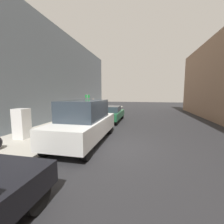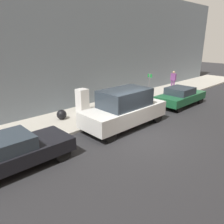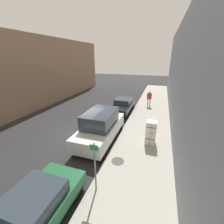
{
  "view_description": "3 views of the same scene",
  "coord_description": "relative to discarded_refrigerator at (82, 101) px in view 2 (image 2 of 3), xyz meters",
  "views": [
    {
      "loc": [
        1.38,
        -6.64,
        2.49
      ],
      "look_at": [
        -0.26,
        0.87,
        1.55
      ],
      "focal_mm": 24.0,
      "sensor_mm": 36.0,
      "label": 1
    },
    {
      "loc": [
        6.3,
        -8.13,
        4.75
      ],
      "look_at": [
        -1.61,
        -0.57,
        1.09
      ],
      "focal_mm": 35.0,
      "sensor_mm": 36.0,
      "label": 2
    },
    {
      "loc": [
        -5.23,
        8.98,
        5.6
      ],
      "look_at": [
        -1.49,
        -2.43,
        1.12
      ],
      "focal_mm": 24.0,
      "sensor_mm": 36.0,
      "label": 3
    }
  ],
  "objects": [
    {
      "name": "ground_plane",
      "position": [
        4.94,
        0.06,
        -0.93
      ],
      "size": [
        80.0,
        80.0,
        0.0
      ],
      "primitive_type": "plane",
      "color": "#28282B"
    },
    {
      "name": "sidewalk_slab",
      "position": [
        0.43,
        0.06,
        -0.86
      ],
      "size": [
        3.66,
        44.0,
        0.14
      ],
      "primitive_type": "cube",
      "color": "#B2ADA0",
      "rests_on": "ground"
    },
    {
      "name": "building_facade_near",
      "position": [
        -2.62,
        0.06,
        3.3
      ],
      "size": [
        2.45,
        39.6,
        8.45
      ],
      "primitive_type": "cube",
      "color": "slate",
      "rests_on": "ground"
    },
    {
      "name": "discarded_refrigerator",
      "position": [
        0.0,
        0.0,
        0.0
      ],
      "size": [
        0.66,
        0.67,
        1.58
      ],
      "color": "white",
      "rests_on": "sidewalk_slab"
    },
    {
      "name": "manhole_cover",
      "position": [
        1.53,
        2.45,
        -0.78
      ],
      "size": [
        0.7,
        0.7,
        0.02
      ],
      "primitive_type": "cylinder",
      "color": "#47443F",
      "rests_on": "sidewalk_slab"
    },
    {
      "name": "street_sign_post",
      "position": [
        1.91,
        4.56,
        0.54
      ],
      "size": [
        0.36,
        0.07,
        2.35
      ],
      "color": "slate",
      "rests_on": "sidewalk_slab"
    },
    {
      "name": "trash_bag",
      "position": [
        0.15,
        -1.68,
        -0.49
      ],
      "size": [
        0.59,
        0.59,
        0.59
      ],
      "primitive_type": "sphere",
      "color": "black",
      "rests_on": "sidewalk_slab"
    },
    {
      "name": "pedestrian_standing_near",
      "position": [
        0.31,
        10.45,
        0.25
      ],
      "size": [
        0.51,
        0.24,
        1.77
      ],
      "rotation": [
        0.0,
        0.0,
        4.99
      ],
      "color": "#7A3D7F",
      "rests_on": "sidewalk_slab"
    },
    {
      "name": "parked_sedan_dark",
      "position": [
        3.36,
        -5.79,
        -0.2
      ],
      "size": [
        1.84,
        4.52,
        1.39
      ],
      "color": "black",
      "rests_on": "ground"
    },
    {
      "name": "parked_van_white",
      "position": [
        3.36,
        0.45,
        0.16
      ],
      "size": [
        2.02,
        5.14,
        2.17
      ],
      "color": "silver",
      "rests_on": "ground"
    },
    {
      "name": "parked_sedan_green",
      "position": [
        3.36,
        6.55,
        -0.2
      ],
      "size": [
        1.85,
        4.34,
        1.39
      ],
      "color": "#1E6038",
      "rests_on": "ground"
    }
  ]
}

